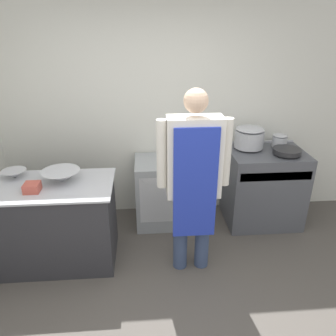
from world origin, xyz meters
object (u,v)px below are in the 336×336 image
at_px(fridge_unit, 162,192).
at_px(sauce_pot, 280,140).
at_px(mixing_bowl, 61,176).
at_px(plastic_tub, 32,187).
at_px(stock_pot, 249,137).
at_px(stove, 263,187).
at_px(saute_pan, 287,151).
at_px(person_cook, 194,174).

bearing_deg(fridge_unit, sauce_pot, 1.85).
relative_size(mixing_bowl, plastic_tub, 2.66).
relative_size(mixing_bowl, sauce_pot, 2.18).
height_order(plastic_tub, sauce_pot, sauce_pot).
bearing_deg(stock_pot, plastic_tub, -160.48).
height_order(stove, saute_pan, saute_pan).
xyz_separation_m(stock_pot, sauce_pot, (0.37, 0.00, -0.05)).
distance_m(plastic_tub, saute_pan, 2.71).
distance_m(stove, plastic_tub, 2.60).
bearing_deg(mixing_bowl, stove, 12.49).
height_order(mixing_bowl, sauce_pot, sauce_pot).
bearing_deg(person_cook, sauce_pot, 37.91).
xyz_separation_m(saute_pan, sauce_pot, (0.00, 0.23, 0.05)).
relative_size(fridge_unit, saute_pan, 2.61).
bearing_deg(plastic_tub, mixing_bowl, 40.69).
bearing_deg(sauce_pot, stock_pot, 180.00).
distance_m(plastic_tub, sauce_pot, 2.77).
bearing_deg(person_cook, stove, 38.61).
bearing_deg(stove, person_cook, -141.39).
relative_size(saute_pan, sauce_pot, 1.83).
bearing_deg(plastic_tub, person_cook, -4.02).
bearing_deg(person_cook, saute_pan, 30.14).
distance_m(fridge_unit, stock_pot, 1.23).
bearing_deg(mixing_bowl, person_cook, -13.22).
bearing_deg(person_cook, mixing_bowl, 166.78).
distance_m(fridge_unit, plastic_tub, 1.53).
height_order(plastic_tub, stock_pot, stock_pot).
bearing_deg(stock_pot, sauce_pot, 0.00).
relative_size(stock_pot, sauce_pot, 1.98).
height_order(fridge_unit, person_cook, person_cook).
height_order(stove, fridge_unit, stove).
relative_size(fridge_unit, sauce_pot, 4.78).
height_order(person_cook, stock_pot, person_cook).
distance_m(saute_pan, sauce_pot, 0.24).
relative_size(fridge_unit, stock_pot, 2.41).
height_order(fridge_unit, plastic_tub, plastic_tub).
xyz_separation_m(stove, stock_pot, (-0.20, 0.12, 0.61)).
distance_m(mixing_bowl, plastic_tub, 0.29).
distance_m(person_cook, plastic_tub, 1.49).
relative_size(stove, fridge_unit, 1.16).
relative_size(stove, person_cook, 0.52).
relative_size(stove, plastic_tub, 6.77).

